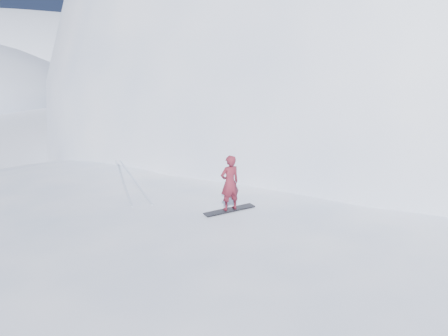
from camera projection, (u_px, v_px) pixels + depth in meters
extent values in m
plane|color=white|center=(153.00, 327.00, 10.81)|extent=(400.00, 400.00, 0.00)
ellipsoid|color=white|center=(181.00, 268.00, 13.82)|extent=(36.00, 28.00, 4.80)
ellipsoid|color=white|center=(377.00, 129.00, 39.17)|extent=(60.00, 56.00, 56.00)
ellipsoid|color=white|center=(279.00, 147.00, 31.43)|extent=(28.00, 24.00, 18.00)
ellipsoid|color=white|center=(101.00, 237.00, 16.14)|extent=(7.00, 6.30, 1.00)
ellipsoid|color=white|center=(331.00, 241.00, 15.79)|extent=(4.00, 3.60, 0.60)
cube|color=black|center=(230.00, 210.00, 12.54)|extent=(1.73, 0.88, 0.03)
imported|color=maroon|center=(230.00, 183.00, 12.29)|extent=(0.74, 0.61, 1.75)
cube|color=silver|center=(122.00, 179.00, 15.55)|extent=(1.03, 5.93, 0.04)
cube|color=silver|center=(134.00, 179.00, 15.62)|extent=(1.45, 5.85, 0.04)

